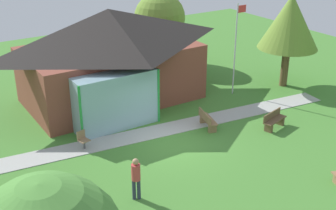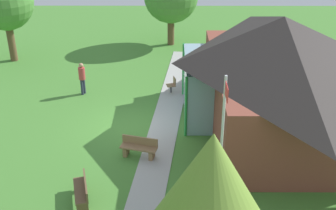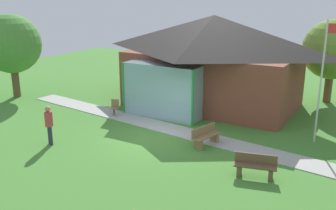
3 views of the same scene
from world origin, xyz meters
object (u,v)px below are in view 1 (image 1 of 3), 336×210
at_px(flagpole, 236,45).
at_px(bench_rear_near_path, 207,120).
at_px(bench_mid_right, 274,120).
at_px(patio_chair_west, 83,140).
at_px(visitor_strolling_lawn, 136,176).
at_px(tree_east_hedge, 290,22).
at_px(tree_behind_pavilion_right, 160,18).
at_px(pavilion, 110,55).

relative_size(flagpole, bench_rear_near_path, 3.41).
distance_m(bench_mid_right, patio_chair_west, 9.37).
relative_size(bench_mid_right, visitor_strolling_lawn, 0.90).
height_order(visitor_strolling_lawn, tree_east_hedge, tree_east_hedge).
xyz_separation_m(tree_behind_pavilion_right, tree_east_hedge, (4.07, -7.89, 0.80)).
bearing_deg(pavilion, tree_east_hedge, -20.02).
relative_size(patio_chair_west, tree_east_hedge, 0.15).
bearing_deg(bench_rear_near_path, patio_chair_west, -87.77).
bearing_deg(visitor_strolling_lawn, bench_rear_near_path, 54.96).
bearing_deg(bench_mid_right, tree_behind_pavilion_right, -107.21).
relative_size(visitor_strolling_lawn, tree_east_hedge, 0.31).
bearing_deg(tree_east_hedge, tree_behind_pavilion_right, 117.26).
xyz_separation_m(flagpole, visitor_strolling_lawn, (-9.92, -6.09, -1.93)).
relative_size(bench_rear_near_path, tree_east_hedge, 0.28).
bearing_deg(visitor_strolling_lawn, tree_behind_pavilion_right, 80.49).
distance_m(flagpole, bench_rear_near_path, 5.52).
bearing_deg(tree_behind_pavilion_right, pavilion, -143.78).
relative_size(pavilion, bench_mid_right, 6.58).
relative_size(flagpole, bench_mid_right, 3.41).
height_order(patio_chair_west, visitor_strolling_lawn, visitor_strolling_lawn).
bearing_deg(tree_behind_pavilion_right, tree_east_hedge, -62.74).
relative_size(bench_mid_right, patio_chair_west, 1.82).
bearing_deg(tree_east_hedge, bench_rear_near_path, -164.33).
bearing_deg(bench_rear_near_path, flagpole, 139.38).
height_order(tree_behind_pavilion_right, tree_east_hedge, tree_east_hedge).
xyz_separation_m(bench_rear_near_path, patio_chair_west, (-6.03, 1.37, 0.01)).
bearing_deg(pavilion, flagpole, -24.62).
distance_m(bench_rear_near_path, tree_behind_pavilion_right, 10.94).
height_order(pavilion, patio_chair_west, pavilion).
xyz_separation_m(visitor_strolling_lawn, tree_east_hedge, (13.39, 5.43, 2.95)).
distance_m(bench_rear_near_path, tree_east_hedge, 8.58).
xyz_separation_m(flagpole, bench_rear_near_path, (-4.04, -2.77, -2.55)).
relative_size(bench_rear_near_path, tree_behind_pavilion_right, 0.32).
bearing_deg(flagpole, tree_behind_pavilion_right, 94.70).
bearing_deg(pavilion, bench_rear_near_path, -67.26).
height_order(patio_chair_west, tree_east_hedge, tree_east_hedge).
relative_size(bench_mid_right, bench_rear_near_path, 1.00).
xyz_separation_m(pavilion, patio_chair_west, (-3.63, -4.35, -2.29)).
xyz_separation_m(patio_chair_west, tree_east_hedge, (13.55, 0.74, 3.55)).
height_order(bench_rear_near_path, patio_chair_west, patio_chair_west).
relative_size(visitor_strolling_lawn, tree_behind_pavilion_right, 0.35).
relative_size(bench_mid_right, tree_behind_pavilion_right, 0.32).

